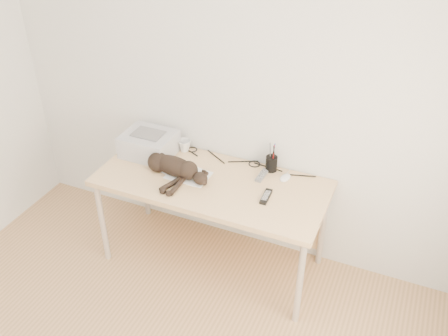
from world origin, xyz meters
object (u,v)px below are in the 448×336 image
at_px(printer, 149,144).
at_px(pen_cup, 271,163).
at_px(mug, 184,146).
at_px(mouse, 285,176).
at_px(cat, 172,167).
at_px(desk, 217,190).

relative_size(printer, pen_cup, 1.76).
bearing_deg(mug, mouse, -3.37).
distance_m(printer, mouse, 1.03).
xyz_separation_m(cat, pen_cup, (0.62, 0.33, -0.01)).
height_order(cat, pen_cup, pen_cup).
height_order(mug, mouse, mug).
bearing_deg(pen_cup, cat, -152.26).
xyz_separation_m(desk, printer, (-0.57, 0.06, 0.22)).
relative_size(desk, pen_cup, 7.64).
height_order(printer, cat, printer).
bearing_deg(cat, pen_cup, 34.73).
height_order(mug, pen_cup, pen_cup).
height_order(desk, pen_cup, pen_cup).
height_order(desk, mug, mug).
height_order(cat, mug, cat).
relative_size(printer, mug, 3.79).
distance_m(printer, mug, 0.26).
bearing_deg(printer, cat, -32.00).
height_order(printer, pen_cup, pen_cup).
bearing_deg(pen_cup, mouse, -24.98).
bearing_deg(pen_cup, mug, -179.16).
distance_m(desk, mouse, 0.50).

